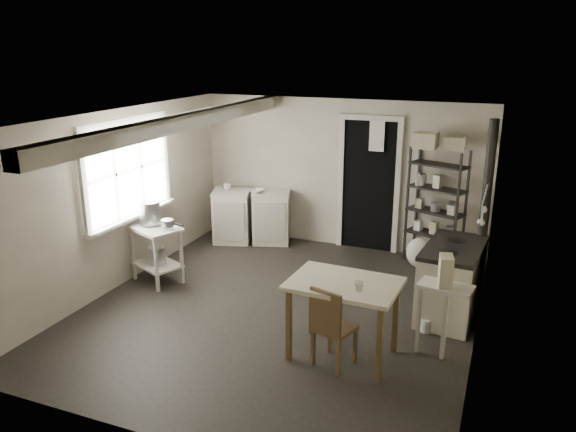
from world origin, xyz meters
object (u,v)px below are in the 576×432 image
at_px(work_table, 343,322).
at_px(flour_sack, 419,251).
at_px(prep_table, 157,253).
at_px(chair, 335,320).
at_px(base_cabinets, 252,214).
at_px(stove, 451,281).
at_px(shelf_rack, 436,201).
at_px(stockpot, 150,213).

distance_m(work_table, flour_sack, 2.74).
height_order(prep_table, chair, chair).
distance_m(base_cabinets, work_table, 3.69).
xyz_separation_m(prep_table, base_cabinets, (0.48, 1.93, 0.06)).
bearing_deg(prep_table, stove, 6.47).
bearing_deg(prep_table, chair, -21.12).
height_order(shelf_rack, chair, shelf_rack).
bearing_deg(work_table, shelf_rack, 80.49).
distance_m(stockpot, chair, 3.18).
bearing_deg(flour_sack, chair, -97.23).
height_order(stockpot, stove, stockpot).
xyz_separation_m(shelf_rack, stove, (0.42, -1.60, -0.51)).
height_order(base_cabinets, shelf_rack, shelf_rack).
height_order(prep_table, base_cabinets, base_cabinets).
xyz_separation_m(prep_table, flour_sack, (3.18, 1.81, -0.16)).
height_order(base_cabinets, stove, base_cabinets).
relative_size(stockpot, flour_sack, 0.69).
xyz_separation_m(stockpot, work_table, (2.96, -0.96, -0.56)).
xyz_separation_m(stockpot, chair, (2.93, -1.14, -0.45)).
relative_size(work_table, flour_sack, 2.48).
xyz_separation_m(shelf_rack, flour_sack, (-0.15, -0.22, -0.71)).
bearing_deg(base_cabinets, stove, -43.22).
relative_size(stockpot, chair, 0.35).
distance_m(prep_table, stockpot, 0.55).
bearing_deg(work_table, chair, -99.43).
height_order(stove, work_table, stove).
xyz_separation_m(chair, flour_sack, (0.37, 2.90, -0.24)).
distance_m(stove, flour_sack, 1.51).
bearing_deg(stockpot, stove, 5.45).
xyz_separation_m(shelf_rack, work_table, (-0.49, -2.93, -0.57)).
height_order(prep_table, stove, stove).
xyz_separation_m(base_cabinets, shelf_rack, (2.86, 0.09, 0.49)).
bearing_deg(stove, work_table, -119.11).
xyz_separation_m(prep_table, work_table, (2.85, -0.90, -0.02)).
height_order(chair, flour_sack, chair).
distance_m(base_cabinets, shelf_rack, 2.90).
distance_m(prep_table, base_cabinets, 1.99).
bearing_deg(flour_sack, stockpot, -152.00).
xyz_separation_m(stockpot, flour_sack, (3.30, 1.75, -0.70)).
relative_size(chair, flour_sack, 1.96).
height_order(prep_table, stockpot, stockpot).
xyz_separation_m(work_table, chair, (-0.03, -0.18, 0.10)).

